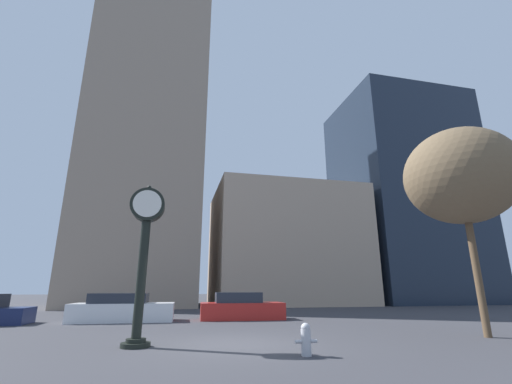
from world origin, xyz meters
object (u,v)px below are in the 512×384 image
Objects in this scene: car_red at (241,308)px; bare_tree at (461,176)px; street_clock at (145,242)px; fire_hydrant_far at (306,339)px; car_white at (123,309)px.

car_red is 0.60× the size of bare_tree.
fire_hydrant_far is (4.02, -2.22, -2.46)m from street_clock.
street_clock is 11.21m from bare_tree.
car_white is 0.66× the size of bare_tree.
car_white is at bearing 118.16° from fire_hydrant_far.
bare_tree is (12.31, -8.52, 4.91)m from car_white.
bare_tree reaches higher than car_white.
street_clock reaches higher than car_red.
car_white is 1.10× the size of car_red.
car_red is 5.92× the size of fire_hydrant_far.
fire_hydrant_far is (5.45, -10.17, -0.19)m from car_white.
car_white is at bearing 100.16° from street_clock.
street_clock is 9.27m from car_red.
bare_tree reaches higher than car_red.
car_white is 5.79m from car_red.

